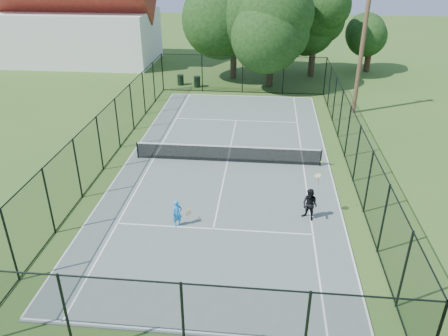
# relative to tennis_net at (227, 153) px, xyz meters

# --- Properties ---
(ground) EXTENTS (120.00, 120.00, 0.00)m
(ground) POSITION_rel_tennis_net_xyz_m (0.00, 0.00, -0.58)
(ground) COLOR #386021
(tennis_court) EXTENTS (11.00, 24.00, 0.06)m
(tennis_court) POSITION_rel_tennis_net_xyz_m (0.00, 0.00, -0.55)
(tennis_court) COLOR slate
(tennis_court) RESTS_ON ground
(tennis_net) EXTENTS (10.08, 0.08, 0.95)m
(tennis_net) POSITION_rel_tennis_net_xyz_m (0.00, 0.00, 0.00)
(tennis_net) COLOR black
(tennis_net) RESTS_ON tennis_court
(fence) EXTENTS (13.10, 26.10, 3.00)m
(fence) POSITION_rel_tennis_net_xyz_m (0.00, 0.00, 0.92)
(fence) COLOR black
(fence) RESTS_ON ground
(tree_near_left) EXTENTS (6.87, 6.87, 8.96)m
(tree_near_left) POSITION_rel_tennis_net_xyz_m (-1.06, 17.30, 4.94)
(tree_near_left) COLOR #332114
(tree_near_left) RESTS_ON ground
(tree_near_mid) EXTENTS (6.23, 6.23, 8.15)m
(tree_near_mid) POSITION_rel_tennis_net_xyz_m (2.18, 15.01, 4.44)
(tree_near_mid) COLOR #332114
(tree_near_mid) RESTS_ON ground
(tree_near_right) EXTENTS (5.60, 5.60, 7.72)m
(tree_near_right) POSITION_rel_tennis_net_xyz_m (5.92, 18.55, 4.33)
(tree_near_right) COLOR #332114
(tree_near_right) RESTS_ON ground
(tree_far_right) EXTENTS (3.75, 3.75, 4.96)m
(tree_far_right) POSITION_rel_tennis_net_xyz_m (11.31, 20.90, 2.48)
(tree_far_right) COLOR #332114
(tree_far_right) RESTS_ON ground
(building) EXTENTS (15.30, 8.15, 11.87)m
(building) POSITION_rel_tennis_net_xyz_m (-17.00, 22.00, 4.35)
(building) COLOR silver
(building) RESTS_ON ground
(trash_bin_left) EXTENTS (0.58, 0.58, 0.86)m
(trash_bin_left) POSITION_rel_tennis_net_xyz_m (-5.38, 14.67, -0.14)
(trash_bin_left) COLOR black
(trash_bin_left) RESTS_ON ground
(trash_bin_right) EXTENTS (0.58, 0.58, 0.90)m
(trash_bin_right) POSITION_rel_tennis_net_xyz_m (-3.87, 14.18, -0.12)
(trash_bin_right) COLOR black
(trash_bin_right) RESTS_ON ground
(utility_pole) EXTENTS (1.40, 0.30, 8.76)m
(utility_pole) POSITION_rel_tennis_net_xyz_m (8.19, 9.00, 3.87)
(utility_pole) COLOR #4C3823
(utility_pole) RESTS_ON ground
(player_blue) EXTENTS (0.84, 0.48, 1.19)m
(player_blue) POSITION_rel_tennis_net_xyz_m (-1.52, -6.30, 0.08)
(player_blue) COLOR #1B8CE7
(player_blue) RESTS_ON tennis_court
(player_black) EXTENTS (0.89, 0.92, 2.62)m
(player_black) POSITION_rel_tennis_net_xyz_m (4.00, -5.26, 0.21)
(player_black) COLOR black
(player_black) RESTS_ON tennis_court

